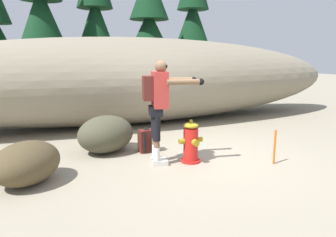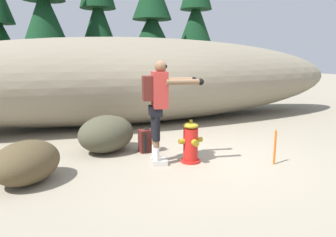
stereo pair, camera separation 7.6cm
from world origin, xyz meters
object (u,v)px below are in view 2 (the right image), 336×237
at_px(boulder_mid, 106,134).
at_px(survey_stake, 275,147).
at_px(fire_hydrant, 191,143).
at_px(boulder_large, 26,162).
at_px(utility_worker, 159,100).
at_px(spare_backpack, 147,141).

distance_m(boulder_mid, survey_stake, 3.12).
distance_m(fire_hydrant, boulder_large, 2.63).
bearing_deg(boulder_mid, fire_hydrant, -43.83).
bearing_deg(boulder_mid, utility_worker, -56.82).
height_order(utility_worker, boulder_mid, utility_worker).
height_order(boulder_large, boulder_mid, boulder_mid).
distance_m(utility_worker, boulder_large, 2.24).
relative_size(utility_worker, spare_backpack, 3.76).
xyz_separation_m(utility_worker, survey_stake, (1.82, -0.78, -0.82)).
xyz_separation_m(utility_worker, boulder_mid, (-0.69, 1.06, -0.77)).
xyz_separation_m(fire_hydrant, utility_worker, (-0.54, 0.12, 0.78)).
xyz_separation_m(spare_backpack, boulder_mid, (-0.72, 0.30, 0.14)).
bearing_deg(spare_backpack, fire_hydrant, -153.06).
distance_m(fire_hydrant, utility_worker, 0.95).
bearing_deg(boulder_mid, boulder_large, -142.15).
distance_m(spare_backpack, boulder_large, 2.26).
relative_size(fire_hydrant, survey_stake, 1.26).
xyz_separation_m(fire_hydrant, boulder_large, (-2.63, 0.10, -0.03)).
xyz_separation_m(boulder_mid, survey_stake, (2.51, -1.85, -0.06)).
relative_size(fire_hydrant, boulder_mid, 0.66).
relative_size(utility_worker, boulder_mid, 1.53).
bearing_deg(boulder_mid, spare_backpack, -22.65).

